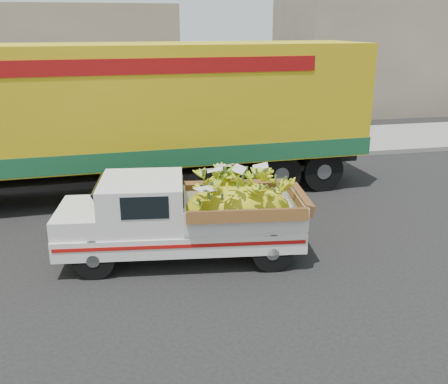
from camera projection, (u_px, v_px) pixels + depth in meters
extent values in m
plane|color=black|center=(210.00, 244.00, 10.12)|extent=(100.00, 100.00, 0.00)
cube|color=gray|center=(173.00, 164.00, 15.71)|extent=(60.00, 0.25, 0.15)
cube|color=gray|center=(166.00, 148.00, 17.65)|extent=(60.00, 4.00, 0.14)
cube|color=gray|center=(418.00, 50.00, 25.98)|extent=(14.00, 6.00, 6.00)
cylinder|color=black|center=(94.00, 259.00, 8.67)|extent=(0.74, 0.30, 0.72)
cylinder|color=black|center=(105.00, 228.00, 9.98)|extent=(0.74, 0.30, 0.72)
cylinder|color=black|center=(272.00, 252.00, 8.94)|extent=(0.74, 0.30, 0.72)
cylinder|color=black|center=(260.00, 223.00, 10.25)|extent=(0.74, 0.30, 0.72)
cube|color=silver|center=(181.00, 231.00, 9.40)|extent=(4.64, 2.18, 0.37)
cube|color=#A50F0C|center=(181.00, 246.00, 8.62)|extent=(4.35, 0.57, 0.07)
cube|color=silver|center=(62.00, 240.00, 9.25)|extent=(0.30, 1.58, 0.13)
cube|color=silver|center=(80.00, 217.00, 9.14)|extent=(1.00, 1.61, 0.34)
cube|color=silver|center=(142.00, 202.00, 9.15)|extent=(1.66, 1.73, 0.86)
cube|color=black|center=(145.00, 208.00, 8.37)|extent=(0.81, 0.11, 0.40)
cube|color=silver|center=(241.00, 208.00, 9.36)|extent=(2.38, 1.89, 0.49)
ellipsoid|color=yellow|center=(236.00, 213.00, 9.39)|extent=(2.13, 1.54, 1.22)
cylinder|color=black|center=(322.00, 170.00, 13.27)|extent=(1.11, 0.36, 1.10)
cylinder|color=black|center=(293.00, 153.00, 15.10)|extent=(1.11, 0.36, 1.10)
cylinder|color=black|center=(279.00, 174.00, 12.98)|extent=(1.11, 0.36, 1.10)
cylinder|color=black|center=(255.00, 155.00, 14.81)|extent=(1.11, 0.36, 1.10)
cube|color=black|center=(140.00, 164.00, 12.98)|extent=(12.03, 1.46, 0.36)
cube|color=gold|center=(136.00, 103.00, 12.47)|extent=(11.85, 2.95, 2.84)
cube|color=#164F2D|center=(139.00, 148.00, 12.84)|extent=(11.91, 2.97, 0.45)
cube|color=maroon|center=(139.00, 67.00, 11.00)|extent=(8.39, 0.34, 0.35)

